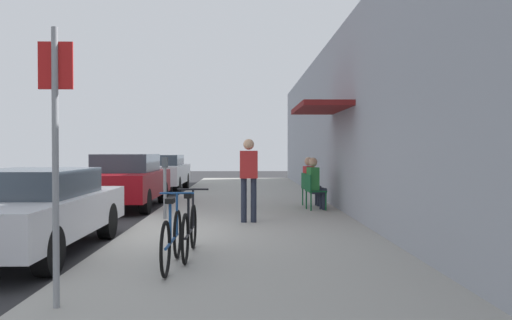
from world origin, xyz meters
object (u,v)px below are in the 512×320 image
parked_car_0 (31,209)px  bicycle_0 (172,239)px  street_sign (56,144)px  pedestrian_standing (249,173)px  parked_car_1 (126,180)px  seated_patron_0 (315,182)px  bicycle_1 (190,230)px  parked_car_2 (162,172)px  seated_patron_1 (311,180)px  parking_meter (165,183)px  cafe_chair_1 (308,187)px  cafe_chair_0 (313,189)px

parked_car_0 → bicycle_0: parked_car_0 is taller
street_sign → pedestrian_standing: (1.84, 5.55, -0.52)m
parked_car_1 → street_sign: street_sign is taller
parked_car_0 → seated_patron_0: size_ratio=3.41×
bicycle_1 → parked_car_2: bearing=100.9°
bicycle_0 → seated_patron_1: bearing=69.0°
parking_meter → street_sign: 6.18m
cafe_chair_1 → pedestrian_standing: size_ratio=0.51×
parked_car_1 → seated_patron_0: 5.24m
parked_car_2 → pedestrian_standing: size_ratio=2.59×
parked_car_1 → cafe_chair_0: bearing=-17.4°
parked_car_2 → parked_car_0: bearing=-90.0°
bicycle_0 → seated_patron_0: (2.67, 6.10, 0.34)m
bicycle_0 → bicycle_1: (0.15, 0.68, 0.00)m
bicycle_0 → pedestrian_standing: pedestrian_standing is taller
parked_car_0 → parked_car_1: (0.00, 6.21, 0.08)m
parking_meter → cafe_chair_1: 4.18m
seated_patron_1 → parking_meter: bearing=-145.0°
cafe_chair_1 → parked_car_0: bearing=-132.0°
street_sign → seated_patron_1: size_ratio=2.02×
parking_meter → cafe_chair_1: bearing=35.4°
street_sign → cafe_chair_1: size_ratio=2.99×
cafe_chair_1 → parked_car_2: bearing=126.5°
parked_car_1 → pedestrian_standing: 4.99m
parked_car_0 → bicycle_1: parked_car_0 is taller
parked_car_2 → cafe_chair_0: (4.95, -7.55, -0.12)m
cafe_chair_1 → seated_patron_0: bearing=-85.9°
bicycle_0 → parked_car_0: bearing=148.5°
street_sign → seated_patron_0: 8.51m
seated_patron_0 → bicycle_0: bearing=-113.6°
parked_car_2 → bicycle_0: 13.84m
parking_meter → street_sign: (-0.05, -6.13, 0.75)m
bicycle_1 → seated_patron_1: 6.76m
parked_car_1 → seated_patron_0: bearing=-17.1°
bicycle_0 → parked_car_2: bearing=99.8°
bicycle_1 → cafe_chair_1: bearing=68.6°
seated_patron_0 → pedestrian_standing: 2.74m
cafe_chair_0 → cafe_chair_1: 0.85m
parked_car_1 → parking_meter: bearing=-63.5°
parked_car_2 → street_sign: bearing=-84.4°
street_sign → seated_patron_1: bearing=67.7°
pedestrian_standing → parked_car_2: bearing=109.0°
street_sign → bicycle_0: size_ratio=1.52×
parked_car_0 → street_sign: bearing=-63.7°
seated_patron_1 → cafe_chair_1: bearing=-172.3°
parked_car_1 → seated_patron_1: size_ratio=3.41×
street_sign → parked_car_0: bearing=116.3°
bicycle_0 → cafe_chair_1: size_ratio=1.97×
parked_car_0 → seated_patron_1: 7.45m
parked_car_1 → bicycle_1: parked_car_1 is taller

